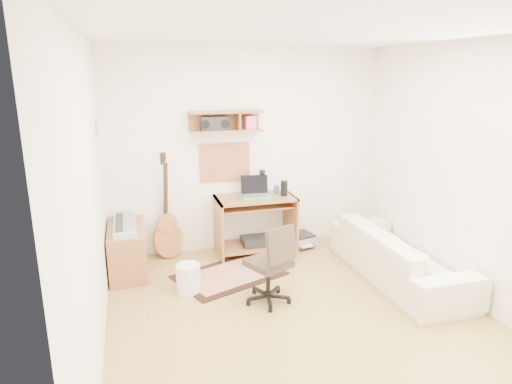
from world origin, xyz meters
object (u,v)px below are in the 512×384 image
object	(u,v)px
desk	(255,225)
sofa	(399,247)
task_chair	(268,263)
printer	(299,239)
cabinet	(127,250)

from	to	relation	value
desk	sofa	world-z (taller)	sofa
task_chair	sofa	bearing A→B (deg)	-20.60
printer	sofa	size ratio (longest dim) A/B	0.20
cabinet	sofa	distance (m)	3.13
printer	desk	bearing A→B (deg)	172.59
desk	cabinet	size ratio (longest dim) A/B	1.11
desk	sofa	xyz separation A→B (m)	(1.35, -1.20, 0.01)
task_chair	printer	bearing A→B (deg)	32.99
desk	cabinet	xyz separation A→B (m)	(-1.61, -0.18, -0.10)
desk	task_chair	bearing A→B (deg)	-100.10
desk	task_chair	size ratio (longest dim) A/B	1.17
printer	sofa	distance (m)	1.48
desk	printer	size ratio (longest dim) A/B	2.55
task_chair	cabinet	distance (m)	1.79
cabinet	printer	world-z (taller)	cabinet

